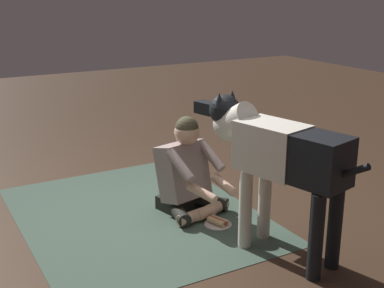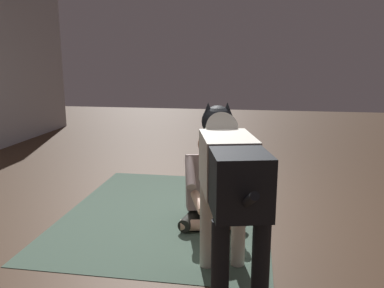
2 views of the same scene
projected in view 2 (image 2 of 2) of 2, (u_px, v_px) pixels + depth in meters
The scene contains 5 objects.
ground_plane at pixel (164, 219), 3.48m from camera, with size 15.51×15.51×0.00m, color #3F2C1E.
area_rug at pixel (168, 212), 3.64m from camera, with size 2.29×1.85×0.01m, color #405547.
person_sitting_on_floor at pixel (210, 185), 3.37m from camera, with size 0.73×0.58×0.84m.
large_dog at pixel (228, 172), 2.38m from camera, with size 1.46×0.50×1.10m.
hot_dog_on_plate at pixel (215, 237), 3.08m from camera, with size 0.22×0.22×0.06m.
Camera 2 is at (-3.17, -0.77, 1.41)m, focal length 36.37 mm.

